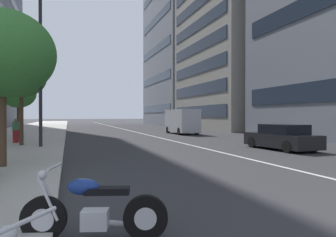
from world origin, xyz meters
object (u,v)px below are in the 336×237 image
Objects in this scene: car_lead_in_lane at (282,138)px; pedestrian_on_plaza at (16,130)px; street_tree_by_lamp_post at (3,54)px; street_tree_far_plaza at (21,77)px; delivery_van_ahead at (182,121)px; street_tree_near_plaza_corner at (18,94)px; motorcycle_by_sign_pole at (93,212)px; street_lamp_with_banners at (45,50)px.

car_lead_in_lane is 2.93× the size of pedestrian_on_plaza.
street_tree_far_plaza is (8.24, 0.51, 0.18)m from street_tree_by_lamp_post.
car_lead_in_lane is at bearing -179.73° from delivery_van_ahead.
street_tree_by_lamp_post is at bearing 119.87° from pedestrian_on_plaza.
car_lead_in_lane is 0.83× the size of delivery_van_ahead.
delivery_van_ahead is 1.05× the size of street_tree_far_plaza.
street_tree_by_lamp_post is at bearing -173.91° from street_tree_near_plaza_corner.
street_tree_far_plaza reaches higher than motorcycle_by_sign_pole.
street_lamp_with_banners reaches higher than delivery_van_ahead.
street_tree_by_lamp_post is 15.17m from street_tree_near_plaza_corner.
street_tree_far_plaza reaches higher than street_tree_near_plaza_corner.
street_lamp_with_banners is at bearing -163.15° from street_tree_near_plaza_corner.
car_lead_in_lane is 0.88× the size of street_tree_far_plaza.
motorcycle_by_sign_pole is 0.41× the size of street_tree_far_plaza.
street_tree_far_plaza reaches higher than car_lead_in_lane.
pedestrian_on_plaza is (16.99, 3.47, 0.49)m from motorcycle_by_sign_pole.
delivery_van_ahead is (25.27, -10.64, 0.90)m from motorcycle_by_sign_pole.
pedestrian_on_plaza is at bearing -173.78° from street_tree_near_plaza_corner.
street_tree_by_lamp_post is at bearing -176.48° from street_tree_far_plaza.
street_tree_far_plaza is 1.13× the size of street_tree_near_plaza_corner.
motorcycle_by_sign_pole is 1.36× the size of pedestrian_on_plaza.
street_lamp_with_banners is (13.74, 1.53, 5.01)m from motorcycle_by_sign_pole.
delivery_van_ahead is 17.26m from street_lamp_with_banners.
street_tree_far_plaza is (5.47, 13.55, 3.41)m from car_lead_in_lane.
street_tree_by_lamp_post is (-6.88, 0.87, -1.55)m from street_lamp_with_banners.
motorcycle_by_sign_pole is 27.44m from delivery_van_ahead.
car_lead_in_lane is 0.99× the size of street_tree_near_plaza_corner.
car_lead_in_lane is at bearing -78.00° from street_tree_by_lamp_post.
street_tree_far_plaza is (15.10, 2.91, 3.63)m from motorcycle_by_sign_pole.
motorcycle_by_sign_pole is at bearing 129.67° from car_lead_in_lane.
pedestrian_on_plaza reaches higher than car_lead_in_lane.
pedestrian_on_plaza is (1.90, 0.56, -3.14)m from street_tree_far_plaza.
delivery_van_ahead is at bearing -46.54° from street_lamp_with_banners.
motorcycle_by_sign_pole is 22.52m from street_tree_near_plaza_corner.
street_tree_by_lamp_post is (-2.77, 13.04, 3.23)m from car_lead_in_lane.
car_lead_in_lane is at bearing 176.28° from pedestrian_on_plaza.
street_tree_near_plaza_corner is at bearing -64.25° from motorcycle_by_sign_pole.
street_tree_by_lamp_post is 1.14× the size of street_tree_near_plaza_corner.
street_lamp_with_banners is 5.96× the size of pedestrian_on_plaza.
motorcycle_by_sign_pole is 0.46× the size of street_tree_near_plaza_corner.
street_lamp_with_banners is at bearing -134.52° from street_tree_far_plaza.
delivery_van_ahead is 0.59× the size of street_lamp_with_banners.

